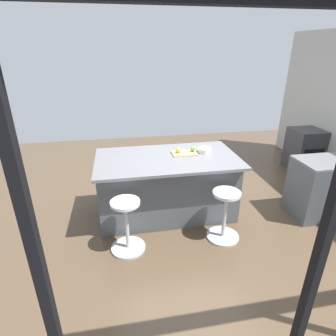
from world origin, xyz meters
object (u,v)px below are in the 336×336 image
at_px(kitchen_island, 167,185).
at_px(apple_yellow, 179,150).
at_px(stool_by_window, 224,217).
at_px(apple_green, 193,149).
at_px(fruit_bowl, 204,150).
at_px(stool_middle, 127,227).
at_px(cutting_board, 184,153).
at_px(oven_range, 304,150).

xyz_separation_m(kitchen_island, apple_yellow, (-0.19, -0.07, 0.53)).
distance_m(kitchen_island, stool_by_window, 1.00).
relative_size(kitchen_island, apple_yellow, 26.80).
bearing_deg(kitchen_island, apple_yellow, -159.00).
bearing_deg(apple_green, apple_yellow, 1.04).
distance_m(stool_by_window, fruit_bowl, 1.04).
relative_size(apple_yellow, fruit_bowl, 0.39).
height_order(kitchen_island, apple_yellow, apple_yellow).
relative_size(kitchen_island, fruit_bowl, 10.34).
xyz_separation_m(stool_middle, fruit_bowl, (-1.22, -0.81, 0.66)).
relative_size(kitchen_island, stool_by_window, 2.88).
bearing_deg(cutting_board, apple_green, -169.69).
xyz_separation_m(stool_by_window, apple_yellow, (0.45, -0.82, 0.67)).
relative_size(apple_green, fruit_bowl, 0.38).
height_order(apple_yellow, apple_green, apple_yellow).
distance_m(kitchen_island, apple_yellow, 0.56).
height_order(stool_middle, fruit_bowl, fruit_bowl).
distance_m(stool_by_window, apple_yellow, 1.16).
relative_size(oven_range, apple_yellow, 11.39).
bearing_deg(fruit_bowl, oven_range, -156.52).
bearing_deg(oven_range, apple_green, 21.79).
xyz_separation_m(kitchen_island, apple_green, (-0.41, -0.08, 0.53)).
distance_m(stool_middle, fruit_bowl, 1.60).
bearing_deg(stool_by_window, apple_yellow, -61.16).
bearing_deg(fruit_bowl, kitchen_island, 5.55).
height_order(kitchen_island, fruit_bowl, fruit_bowl).
relative_size(stool_by_window, apple_green, 9.51).
distance_m(oven_range, stool_by_window, 3.15).
bearing_deg(stool_by_window, cutting_board, -65.22).
height_order(oven_range, fruit_bowl, fruit_bowl).
xyz_separation_m(stool_by_window, cutting_board, (0.37, -0.80, 0.63)).
relative_size(kitchen_island, apple_green, 27.40).
height_order(apple_yellow, fruit_bowl, apple_yellow).
distance_m(stool_middle, apple_yellow, 1.35).
height_order(stool_middle, apple_green, apple_green).
bearing_deg(oven_range, cutting_board, 21.27).
relative_size(stool_by_window, stool_middle, 1.00).
height_order(stool_by_window, apple_yellow, apple_yellow).
relative_size(kitchen_island, cutting_board, 5.65).
bearing_deg(oven_range, fruit_bowl, 23.48).
distance_m(oven_range, apple_yellow, 3.20).
bearing_deg(apple_green, stool_middle, 38.22).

